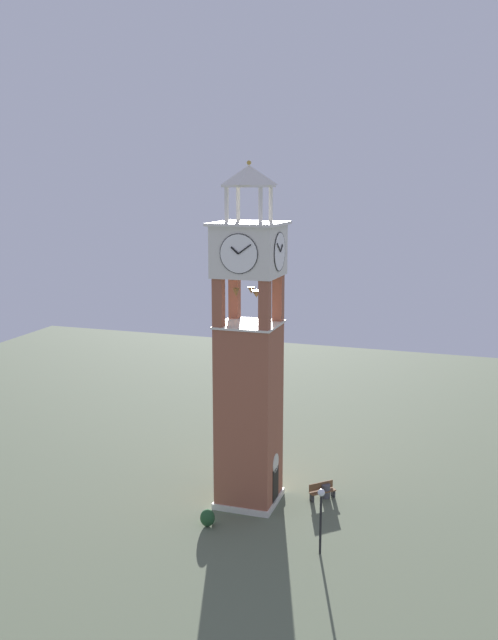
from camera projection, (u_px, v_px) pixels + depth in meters
ground at (249, 501)px, 39.96m from camera, size 80.00×80.00×0.00m
clock_tower at (249, 368)px, 38.42m from camera, size 3.74×3.74×19.22m
park_bench at (322, 491)px, 40.24m from camera, size 1.43×1.45×0.95m
lamp_post at (321, 509)px, 33.83m from camera, size 0.36×0.36×3.42m
trash_bin at (326, 491)px, 40.39m from camera, size 0.52×0.52×0.80m
shrub_near_entry at (207, 518)px, 37.00m from camera, size 0.79×0.79×0.93m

